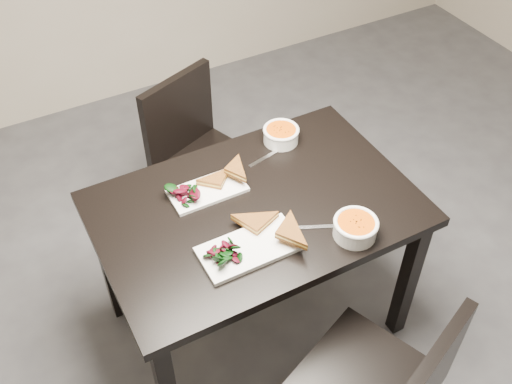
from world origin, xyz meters
The scene contains 13 objects.
ground centered at (0.00, 0.00, 0.00)m, with size 5.00×5.00×0.00m, color #47474C.
table centered at (-0.30, 0.47, 0.65)m, with size 1.20×0.80×0.75m.
chair_far centered at (-0.25, 1.17, 0.48)m, with size 0.54×0.54×0.85m.
plate_near centered at (-0.42, 0.29, 0.76)m, with size 0.36×0.18×0.02m, color white.
sandwich_near centered at (-0.36, 0.31, 0.80)m, with size 0.18×0.13×0.06m, color brown, non-canonical shape.
salad_near centered at (-0.52, 0.29, 0.79)m, with size 0.11×0.10×0.05m, color black, non-canonical shape.
soup_bowl_near centered at (-0.06, 0.18, 0.79)m, with size 0.16×0.16×0.07m.
cutlery_near centered at (-0.14, 0.26, 0.75)m, with size 0.18×0.02×0.00m, color silver.
plate_far centered at (-0.43, 0.63, 0.76)m, with size 0.29×0.15×0.01m, color white.
sandwich_far centered at (-0.37, 0.61, 0.79)m, with size 0.15×0.11×0.05m, color brown, non-canonical shape.
salad_far centered at (-0.53, 0.63, 0.78)m, with size 0.09×0.08×0.04m, color black, non-canonical shape.
soup_bowl_far centered at (-0.03, 0.76, 0.79)m, with size 0.15×0.15×0.07m.
cutlery_far centered at (-0.13, 0.70, 0.75)m, with size 0.18×0.02×0.00m, color silver.
Camera 1 is at (-1.04, -0.91, 2.35)m, focal length 41.75 mm.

